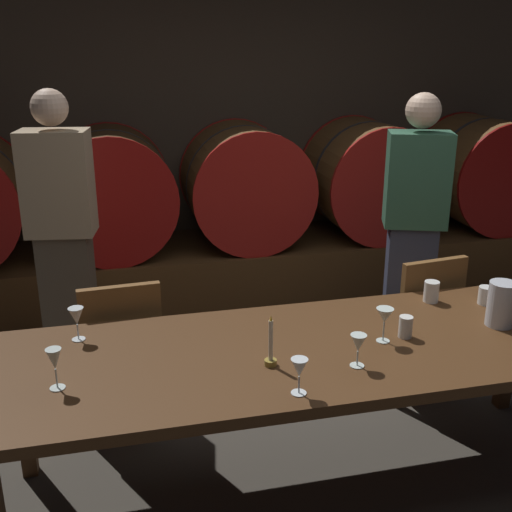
{
  "coord_description": "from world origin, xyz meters",
  "views": [
    {
      "loc": [
        -1.03,
        -2.52,
        2.02
      ],
      "look_at": [
        -0.42,
        0.08,
        1.09
      ],
      "focal_mm": 43.98,
      "sensor_mm": 36.0,
      "label": 1
    }
  ],
  "objects_px": {
    "dining_table": "(313,358)",
    "cup_right": "(486,295)",
    "wine_glass_right": "(385,316)",
    "cup_center": "(431,292)",
    "wine_glass_center_right": "(358,344)",
    "wine_glass_far_right": "(510,290)",
    "cup_left": "(406,327)",
    "guest_left": "(63,239)",
    "guest_right": "(413,228)",
    "wine_barrel_center": "(245,185)",
    "pitcher": "(501,304)",
    "chair_right": "(419,318)",
    "wine_barrel_right": "(368,179)",
    "wine_barrel_far_right": "(483,173)",
    "chair_left": "(122,349)",
    "candle_center": "(271,351)",
    "wine_barrel_left": "(111,192)",
    "wine_glass_far_left": "(54,361)",
    "wine_glass_left": "(76,317)",
    "wine_glass_center_left": "(299,369)"
  },
  "relations": [
    {
      "from": "chair_left",
      "to": "candle_center",
      "type": "xyz_separation_m",
      "value": [
        0.59,
        -0.79,
        0.32
      ]
    },
    {
      "from": "wine_glass_right",
      "to": "chair_left",
      "type": "bearing_deg",
      "value": 148.45
    },
    {
      "from": "wine_barrel_far_right",
      "to": "cup_left",
      "type": "distance_m",
      "value": 3.12
    },
    {
      "from": "wine_glass_center_right",
      "to": "wine_glass_right",
      "type": "bearing_deg",
      "value": 42.89
    },
    {
      "from": "chair_left",
      "to": "wine_glass_far_right",
      "type": "bearing_deg",
      "value": 160.03
    },
    {
      "from": "chair_left",
      "to": "wine_glass_right",
      "type": "relative_size",
      "value": 5.54
    },
    {
      "from": "guest_right",
      "to": "candle_center",
      "type": "distance_m",
      "value": 1.78
    },
    {
      "from": "wine_glass_right",
      "to": "cup_left",
      "type": "distance_m",
      "value": 0.14
    },
    {
      "from": "chair_right",
      "to": "wine_glass_far_right",
      "type": "bearing_deg",
      "value": 101.38
    },
    {
      "from": "guest_left",
      "to": "wine_glass_far_right",
      "type": "distance_m",
      "value": 2.45
    },
    {
      "from": "guest_right",
      "to": "wine_glass_right",
      "type": "height_order",
      "value": "guest_right"
    },
    {
      "from": "cup_left",
      "to": "cup_center",
      "type": "bearing_deg",
      "value": 47.87
    },
    {
      "from": "dining_table",
      "to": "wine_barrel_left",
      "type": "bearing_deg",
      "value": 108.41
    },
    {
      "from": "wine_barrel_center",
      "to": "guest_right",
      "type": "relative_size",
      "value": 0.55
    },
    {
      "from": "dining_table",
      "to": "cup_right",
      "type": "distance_m",
      "value": 1.03
    },
    {
      "from": "wine_glass_far_right",
      "to": "cup_center",
      "type": "bearing_deg",
      "value": 145.84
    },
    {
      "from": "wine_glass_right",
      "to": "wine_glass_far_left",
      "type": "bearing_deg",
      "value": -176.69
    },
    {
      "from": "wine_barrel_left",
      "to": "wine_glass_center_right",
      "type": "bearing_deg",
      "value": -70.66
    },
    {
      "from": "wine_glass_center_right",
      "to": "wine_glass_far_right",
      "type": "xyz_separation_m",
      "value": [
        0.92,
        0.34,
        0.01
      ]
    },
    {
      "from": "wine_barrel_far_right",
      "to": "dining_table",
      "type": "distance_m",
      "value": 3.4
    },
    {
      "from": "chair_left",
      "to": "wine_barrel_center",
      "type": "bearing_deg",
      "value": -124.29
    },
    {
      "from": "chair_left",
      "to": "wine_glass_left",
      "type": "height_order",
      "value": "wine_glass_left"
    },
    {
      "from": "wine_glass_center_left",
      "to": "candle_center",
      "type": "bearing_deg",
      "value": 101.85
    },
    {
      "from": "wine_barrel_left",
      "to": "dining_table",
      "type": "relative_size",
      "value": 0.35
    },
    {
      "from": "guest_left",
      "to": "candle_center",
      "type": "bearing_deg",
      "value": 130.65
    },
    {
      "from": "chair_left",
      "to": "cup_right",
      "type": "xyz_separation_m",
      "value": [
        1.81,
        -0.43,
        0.3
      ]
    },
    {
      "from": "dining_table",
      "to": "cup_center",
      "type": "xyz_separation_m",
      "value": [
        0.74,
        0.33,
        0.11
      ]
    },
    {
      "from": "wine_barrel_right",
      "to": "guest_left",
      "type": "height_order",
      "value": "guest_left"
    },
    {
      "from": "guest_right",
      "to": "wine_glass_left",
      "type": "distance_m",
      "value": 2.2
    },
    {
      "from": "wine_barrel_center",
      "to": "chair_right",
      "type": "height_order",
      "value": "wine_barrel_center"
    },
    {
      "from": "wine_glass_far_left",
      "to": "cup_center",
      "type": "distance_m",
      "value": 1.86
    },
    {
      "from": "wine_barrel_center",
      "to": "pitcher",
      "type": "distance_m",
      "value": 2.54
    },
    {
      "from": "guest_right",
      "to": "pitcher",
      "type": "bearing_deg",
      "value": 103.69
    },
    {
      "from": "chair_left",
      "to": "wine_barrel_right",
      "type": "bearing_deg",
      "value": -143.48
    },
    {
      "from": "guest_right",
      "to": "wine_glass_right",
      "type": "relative_size",
      "value": 10.82
    },
    {
      "from": "wine_barrel_far_right",
      "to": "wine_glass_right",
      "type": "bearing_deg",
      "value": -129.44
    },
    {
      "from": "wine_glass_left",
      "to": "cup_left",
      "type": "bearing_deg",
      "value": -12.21
    },
    {
      "from": "guest_left",
      "to": "guest_right",
      "type": "xyz_separation_m",
      "value": [
        2.14,
        -0.18,
        -0.02
      ]
    },
    {
      "from": "cup_left",
      "to": "cup_right",
      "type": "height_order",
      "value": "cup_left"
    },
    {
      "from": "wine_barrel_right",
      "to": "wine_glass_right",
      "type": "relative_size",
      "value": 6.0
    },
    {
      "from": "chair_right",
      "to": "wine_barrel_right",
      "type": "bearing_deg",
      "value": -110.34
    },
    {
      "from": "chair_right",
      "to": "cup_left",
      "type": "distance_m",
      "value": 0.85
    },
    {
      "from": "wine_barrel_far_right",
      "to": "chair_right",
      "type": "height_order",
      "value": "wine_barrel_far_right"
    },
    {
      "from": "wine_barrel_right",
      "to": "wine_barrel_far_right",
      "type": "distance_m",
      "value": 1.07
    },
    {
      "from": "chair_left",
      "to": "cup_center",
      "type": "bearing_deg",
      "value": 164.09
    },
    {
      "from": "wine_glass_right",
      "to": "cup_center",
      "type": "height_order",
      "value": "wine_glass_right"
    },
    {
      "from": "wine_barrel_left",
      "to": "candle_center",
      "type": "bearing_deg",
      "value": -77.1
    },
    {
      "from": "candle_center",
      "to": "wine_barrel_center",
      "type": "bearing_deg",
      "value": 79.95
    },
    {
      "from": "wine_glass_far_left",
      "to": "wine_glass_left",
      "type": "height_order",
      "value": "wine_glass_far_left"
    },
    {
      "from": "wine_barrel_far_right",
      "to": "wine_glass_center_right",
      "type": "xyz_separation_m",
      "value": [
        -2.23,
        -2.66,
        -0.07
      ]
    }
  ]
}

